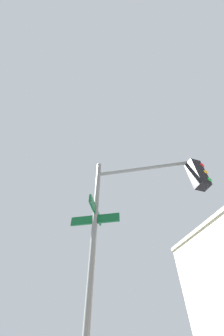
% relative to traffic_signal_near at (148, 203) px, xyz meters
% --- Properties ---
extents(traffic_signal_near, '(1.76, 2.92, 5.01)m').
position_rel_traffic_signal_near_xyz_m(traffic_signal_near, '(0.00, 0.00, 0.00)').
color(traffic_signal_near, slate).
rests_on(traffic_signal_near, ground_plane).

